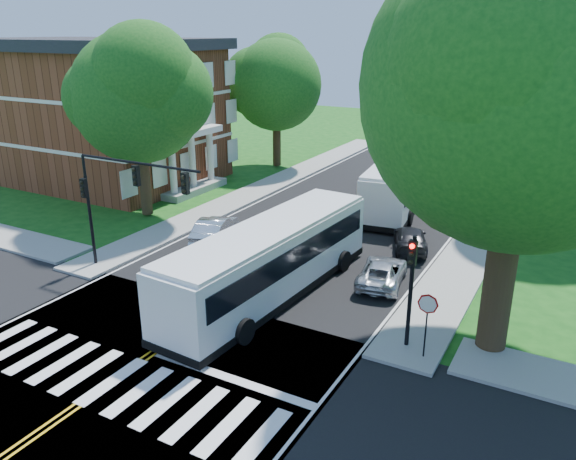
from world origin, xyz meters
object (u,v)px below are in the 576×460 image
Objects in this scene: bus_lead at (271,259)px; signal_ne at (411,277)px; signal_nw at (120,189)px; hatchback at (215,230)px; suv at (383,272)px; bus_follow at (401,181)px; dark_sedan at (410,239)px.

signal_ne is at bearing 172.09° from bus_lead.
signal_nw reaches higher than hatchback.
bus_lead is at bearing 127.40° from hatchback.
signal_nw is 1.69× the size of suv.
signal_nw is 6.89m from hatchback.
signal_nw is at bearing 58.78° from bus_follow.
bus_lead reaches higher than suv.
bus_follow is 13.04m from suv.
hatchback reaches higher than suv.
bus_lead reaches higher than dark_sedan.
dark_sedan is at bearing 105.26° from bus_follow.
bus_lead is 7.72m from hatchback.
hatchback is 1.06× the size of dark_sedan.
bus_lead is (7.33, 1.41, -2.58)m from signal_nw.
suv is at bearing 97.78° from bus_follow.
signal_nw is 12.93m from suv.
signal_ne is 6.97m from bus_lead.
signal_nw is 14.13m from signal_ne.
dark_sedan is at bearing 42.01° from signal_nw.
bus_follow is 8.37m from dark_sedan.
signal_ne is 1.05× the size of dark_sedan.
bus_lead reaches higher than hatchback.
signal_nw is at bearing 15.06° from suv.
signal_ne reaches higher than bus_follow.
signal_nw is 1.70× the size of dark_sedan.
signal_ne is 1.04× the size of suv.
hatchback is at bearing 156.17° from signal_ne.
suv is at bearing 158.39° from hatchback.
bus_follow is at bearing -84.56° from suv.
signal_nw is at bearing 61.82° from hatchback.
bus_lead is 16.27m from bus_follow.
signal_ne is 0.34× the size of bus_follow.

